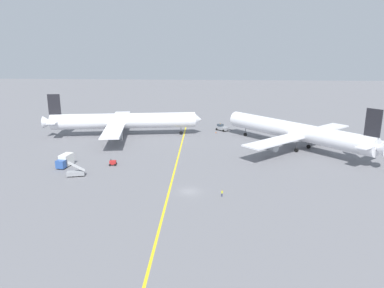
{
  "coord_description": "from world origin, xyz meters",
  "views": [
    {
      "loc": [
        6.07,
        -79.0,
        32.81
      ],
      "look_at": [
        -1.17,
        28.18,
        4.0
      ],
      "focal_mm": 33.87,
      "sensor_mm": 36.0,
      "label": 1
    }
  ],
  "objects_px": {
    "pushback_tug": "(222,128)",
    "ground_crew_wing_walker_right": "(222,193)",
    "gse_catering_truck_tall": "(65,161)",
    "gse_stair_truck_yellow": "(76,172)",
    "airliner_at_gate_left": "(123,121)",
    "airliner_being_pushed": "(295,131)",
    "gse_gpu_cart_small": "(113,163)",
    "traffic_cone_wingtip_starboard": "(216,132)"
  },
  "relations": [
    {
      "from": "ground_crew_wing_walker_right",
      "to": "airliner_at_gate_left",
      "type": "bearing_deg",
      "value": 123.34
    },
    {
      "from": "pushback_tug",
      "to": "traffic_cone_wingtip_starboard",
      "type": "bearing_deg",
      "value": -118.12
    },
    {
      "from": "gse_gpu_cart_small",
      "to": "traffic_cone_wingtip_starboard",
      "type": "relative_size",
      "value": 3.74
    },
    {
      "from": "pushback_tug",
      "to": "ground_crew_wing_walker_right",
      "type": "relative_size",
      "value": 4.38
    },
    {
      "from": "airliner_at_gate_left",
      "to": "gse_catering_truck_tall",
      "type": "distance_m",
      "value": 38.6
    },
    {
      "from": "gse_catering_truck_tall",
      "to": "gse_stair_truck_yellow",
      "type": "height_order",
      "value": "gse_stair_truck_yellow"
    },
    {
      "from": "airliner_being_pushed",
      "to": "gse_gpu_cart_small",
      "type": "distance_m",
      "value": 60.02
    },
    {
      "from": "airliner_being_pushed",
      "to": "pushback_tug",
      "type": "xyz_separation_m",
      "value": [
        -23.86,
        25.14,
        -4.62
      ]
    },
    {
      "from": "pushback_tug",
      "to": "gse_stair_truck_yellow",
      "type": "xyz_separation_m",
      "value": [
        -38.98,
        -56.59,
        -0.17
      ]
    },
    {
      "from": "airliner_at_gate_left",
      "to": "airliner_being_pushed",
      "type": "height_order",
      "value": "airliner_being_pushed"
    },
    {
      "from": "gse_stair_truck_yellow",
      "to": "traffic_cone_wingtip_starboard",
      "type": "height_order",
      "value": "gse_stair_truck_yellow"
    },
    {
      "from": "pushback_tug",
      "to": "ground_crew_wing_walker_right",
      "type": "height_order",
      "value": "pushback_tug"
    },
    {
      "from": "pushback_tug",
      "to": "airliner_at_gate_left",
      "type": "bearing_deg",
      "value": -163.12
    },
    {
      "from": "airliner_being_pushed",
      "to": "pushback_tug",
      "type": "distance_m",
      "value": 34.96
    },
    {
      "from": "airliner_being_pushed",
      "to": "traffic_cone_wingtip_starboard",
      "type": "relative_size",
      "value": 79.41
    },
    {
      "from": "airliner_at_gate_left",
      "to": "gse_stair_truck_yellow",
      "type": "bearing_deg",
      "value": -91.63
    },
    {
      "from": "airliner_being_pushed",
      "to": "gse_catering_truck_tall",
      "type": "xyz_separation_m",
      "value": [
        -68.77,
        -24.02,
        -4.06
      ]
    },
    {
      "from": "airliner_being_pushed",
      "to": "gse_catering_truck_tall",
      "type": "height_order",
      "value": "airliner_being_pushed"
    },
    {
      "from": "gse_gpu_cart_small",
      "to": "gse_catering_truck_tall",
      "type": "bearing_deg",
      "value": -170.68
    },
    {
      "from": "airliner_being_pushed",
      "to": "pushback_tug",
      "type": "height_order",
      "value": "airliner_being_pushed"
    },
    {
      "from": "gse_stair_truck_yellow",
      "to": "airliner_at_gate_left",
      "type": "bearing_deg",
      "value": 88.37
    },
    {
      "from": "gse_stair_truck_yellow",
      "to": "ground_crew_wing_walker_right",
      "type": "xyz_separation_m",
      "value": [
        38.15,
        -10.9,
        -0.2
      ]
    },
    {
      "from": "pushback_tug",
      "to": "traffic_cone_wingtip_starboard",
      "type": "height_order",
      "value": "pushback_tug"
    },
    {
      "from": "pushback_tug",
      "to": "traffic_cone_wingtip_starboard",
      "type": "distance_m",
      "value": 5.21
    },
    {
      "from": "airliner_being_pushed",
      "to": "gse_catering_truck_tall",
      "type": "relative_size",
      "value": 7.74
    },
    {
      "from": "airliner_at_gate_left",
      "to": "pushback_tug",
      "type": "relative_size",
      "value": 8.54
    },
    {
      "from": "airliner_at_gate_left",
      "to": "gse_gpu_cart_small",
      "type": "bearing_deg",
      "value": -80.6
    },
    {
      "from": "gse_gpu_cart_small",
      "to": "traffic_cone_wingtip_starboard",
      "type": "bearing_deg",
      "value": 55.32
    },
    {
      "from": "airliner_at_gate_left",
      "to": "ground_crew_wing_walker_right",
      "type": "distance_m",
      "value": 67.27
    },
    {
      "from": "gse_catering_truck_tall",
      "to": "ground_crew_wing_walker_right",
      "type": "bearing_deg",
      "value": -22.58
    },
    {
      "from": "ground_crew_wing_walker_right",
      "to": "gse_gpu_cart_small",
      "type": "bearing_deg",
      "value": 146.52
    },
    {
      "from": "airliner_being_pushed",
      "to": "ground_crew_wing_walker_right",
      "type": "xyz_separation_m",
      "value": [
        -24.68,
        -42.35,
        -5.0
      ]
    },
    {
      "from": "ground_crew_wing_walker_right",
      "to": "traffic_cone_wingtip_starboard",
      "type": "xyz_separation_m",
      "value": [
        -1.59,
        62.97,
        -0.54
      ]
    },
    {
      "from": "airliner_being_pushed",
      "to": "traffic_cone_wingtip_starboard",
      "type": "xyz_separation_m",
      "value": [
        -26.27,
        20.62,
        -5.54
      ]
    },
    {
      "from": "traffic_cone_wingtip_starboard",
      "to": "gse_stair_truck_yellow",
      "type": "bearing_deg",
      "value": -125.08
    },
    {
      "from": "airliner_being_pushed",
      "to": "gse_gpu_cart_small",
      "type": "xyz_separation_m",
      "value": [
        -55.66,
        -21.87,
        -5.02
      ]
    },
    {
      "from": "airliner_at_gate_left",
      "to": "traffic_cone_wingtip_starboard",
      "type": "distance_m",
      "value": 36.36
    },
    {
      "from": "ground_crew_wing_walker_right",
      "to": "traffic_cone_wingtip_starboard",
      "type": "distance_m",
      "value": 63.0
    },
    {
      "from": "airliner_at_gate_left",
      "to": "pushback_tug",
      "type": "height_order",
      "value": "airliner_at_gate_left"
    },
    {
      "from": "gse_catering_truck_tall",
      "to": "ground_crew_wing_walker_right",
      "type": "xyz_separation_m",
      "value": [
        44.09,
        -18.34,
        -0.94
      ]
    },
    {
      "from": "airliner_being_pushed",
      "to": "ground_crew_wing_walker_right",
      "type": "height_order",
      "value": "airliner_being_pushed"
    },
    {
      "from": "traffic_cone_wingtip_starboard",
      "to": "ground_crew_wing_walker_right",
      "type": "bearing_deg",
      "value": -88.56
    }
  ]
}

